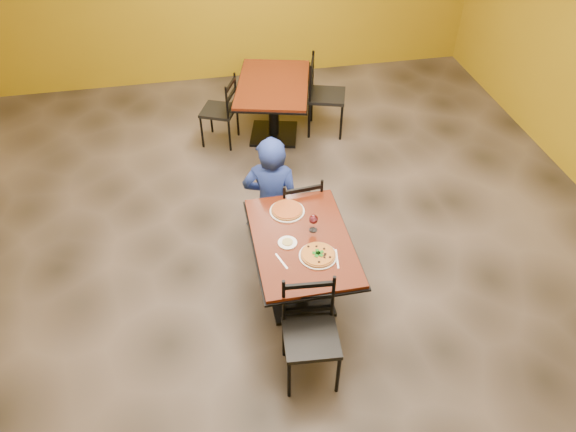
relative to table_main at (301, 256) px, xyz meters
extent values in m
cube|color=black|center=(0.00, 0.50, -0.56)|extent=(7.00, 8.00, 0.01)
cube|color=#57200D|center=(0.00, 0.00, 0.18)|extent=(0.80, 1.20, 0.03)
cube|color=black|center=(0.00, 0.00, 0.15)|extent=(0.83, 1.23, 0.02)
cylinder|color=black|center=(0.00, 0.00, -0.19)|extent=(0.12, 0.12, 0.66)
cube|color=black|center=(0.00, 0.00, -0.54)|extent=(0.55, 0.55, 0.04)
cube|color=#57200D|center=(0.23, 2.75, 0.18)|extent=(1.13, 1.44, 0.03)
cube|color=black|center=(0.23, 2.75, 0.15)|extent=(1.17, 1.48, 0.02)
cylinder|color=black|center=(0.23, 2.75, -0.19)|extent=(0.13, 0.13, 0.66)
cube|color=black|center=(0.23, 2.75, -0.54)|extent=(0.71, 0.71, 0.04)
imported|color=navy|center=(-0.10, 0.96, 0.02)|extent=(0.66, 0.52, 1.14)
cylinder|color=white|center=(0.09, -0.22, 0.20)|extent=(0.31, 0.31, 0.01)
cylinder|color=#883409|center=(0.09, -0.22, 0.21)|extent=(0.28, 0.28, 0.02)
cylinder|color=white|center=(-0.05, 0.37, 0.20)|extent=(0.31, 0.31, 0.01)
cylinder|color=#B57622|center=(-0.05, 0.37, 0.21)|extent=(0.28, 0.28, 0.02)
cylinder|color=white|center=(-0.13, -0.02, 0.20)|extent=(0.16, 0.16, 0.01)
cylinder|color=tan|center=(-0.13, -0.02, 0.21)|extent=(0.09, 0.09, 0.01)
cube|color=silver|center=(-0.21, -0.22, 0.20)|extent=(0.08, 0.18, 0.00)
cube|color=silver|center=(0.23, -0.28, 0.20)|extent=(0.05, 0.21, 0.00)
camera|label=1|loc=(-0.73, -3.16, 3.32)|focal=33.67mm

